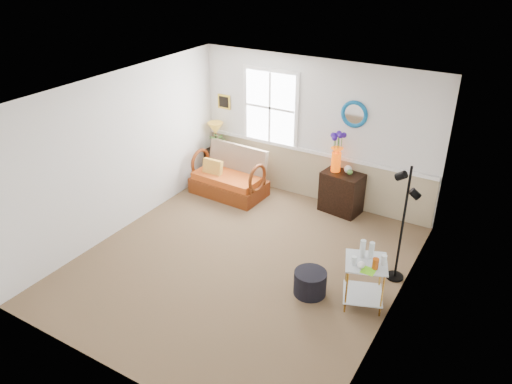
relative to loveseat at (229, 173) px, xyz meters
The scene contains 19 objects.
floor 2.32m from the loveseat, 52.08° to the right, with size 4.50×5.00×0.01m, color brown.
ceiling 3.14m from the loveseat, 52.08° to the right, with size 4.50×5.00×0.01m, color white.
walls 2.43m from the loveseat, 52.08° to the right, with size 4.51×5.01×2.60m.
wainscot 1.56m from the loveseat, 26.01° to the left, with size 4.46×0.02×0.90m, color tan.
chair_rail 1.62m from the loveseat, 25.68° to the left, with size 4.46×0.04×0.06m, color white.
window 1.43m from the loveseat, 53.39° to the left, with size 1.14×0.06×1.44m, color white, non-canonical shape.
picture 1.40m from the loveseat, 127.28° to the left, with size 0.28×0.03×0.28m, color gold.
mirror 2.56m from the loveseat, 18.02° to the left, with size 0.47×0.47×0.07m, color #1274A1.
loveseat is the anchor object (origin of this frame).
throw_pillow 0.31m from the loveseat, 156.71° to the right, with size 0.39×0.10×0.39m, color orange, non-canonical shape.
lamp_stand 0.83m from the loveseat, 141.90° to the left, with size 0.34×0.34×0.60m, color black, non-canonical shape.
table_lamp 0.93m from the loveseat, 140.58° to the left, with size 0.30×0.30×0.55m, color #BA8A2A, non-canonical shape.
potted_plant 0.75m from the loveseat, 138.19° to the left, with size 0.36×0.40×0.31m, color #4A7B34.
cabinet 2.13m from the loveseat, 12.58° to the left, with size 0.69×0.44×0.74m, color black, non-canonical shape.
flower_vase 2.08m from the loveseat, 14.36° to the left, with size 0.21×0.21×0.72m, color #D44003, non-canonical shape.
side_table 3.72m from the loveseat, 27.95° to the right, with size 0.53×0.53×0.67m, color #B27D28, non-canonical shape.
tabletop_items 3.78m from the loveseat, 28.15° to the right, with size 0.42×0.42×0.25m, color silver, non-canonical shape.
floor_lamp 3.66m from the loveseat, 15.34° to the right, with size 0.25×0.25×1.76m, color black, non-canonical shape.
ottoman 3.23m from the loveseat, 36.38° to the right, with size 0.45×0.45×0.35m, color black.
Camera 1 is at (3.36, -5.20, 4.41)m, focal length 35.00 mm.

